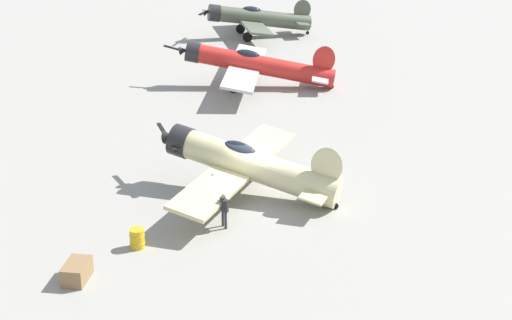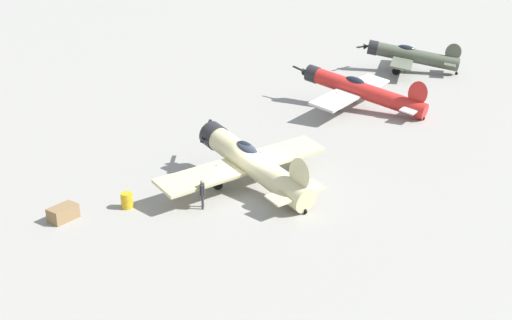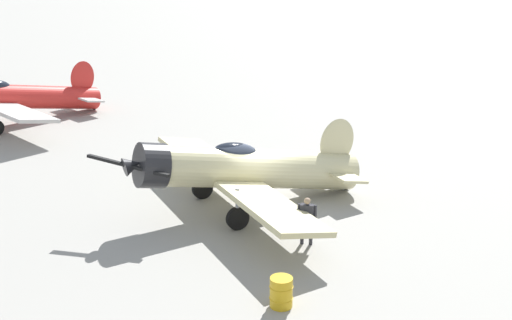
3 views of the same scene
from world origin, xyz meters
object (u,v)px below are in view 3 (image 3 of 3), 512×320
object	(u,v)px
airplane_mid_apron	(4,97)
fuel_drum	(281,292)
airplane_foreground	(244,169)
ground_crew_mechanic	(307,216)

from	to	relation	value
airplane_mid_apron	fuel_drum	bearing A→B (deg)	83.32
airplane_foreground	ground_crew_mechanic	bearing A→B (deg)	98.03
airplane_mid_apron	ground_crew_mechanic	bearing A→B (deg)	91.72
airplane_foreground	ground_crew_mechanic	distance (m)	3.73
airplane_mid_apron	fuel_drum	world-z (taller)	airplane_mid_apron
airplane_mid_apron	ground_crew_mechanic	distance (m)	21.13
fuel_drum	ground_crew_mechanic	bearing A→B (deg)	-169.08
ground_crew_mechanic	airplane_mid_apron	bearing A→B (deg)	58.28
ground_crew_mechanic	fuel_drum	bearing A→B (deg)	179.23
fuel_drum	airplane_mid_apron	bearing A→B (deg)	-118.43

